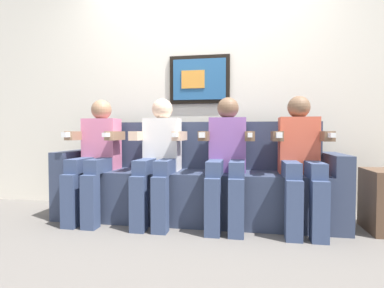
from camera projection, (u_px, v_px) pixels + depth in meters
The scene contains 7 objects.
ground_plane at pixel (189, 229), 2.53m from camera, with size 6.43×6.43×0.00m, color #66605B.
back_wall_assembly at pixel (202, 85), 3.23m from camera, with size 4.95×0.10×2.60m.
couch at pixel (195, 185), 2.84m from camera, with size 2.55×0.58×0.90m.
person_leftmost at pixel (96, 154), 2.82m from camera, with size 0.46×0.56×1.11m.
person_left_center at pixel (159, 154), 2.72m from camera, with size 0.46×0.56×1.11m.
person_right_center at pixel (227, 155), 2.61m from camera, with size 0.46×0.56×1.11m.
person_rightmost at pixel (301, 156), 2.51m from camera, with size 0.46×0.56×1.11m.
Camera 1 is at (0.46, -2.46, 0.80)m, focal length 28.75 mm.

